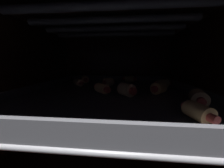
% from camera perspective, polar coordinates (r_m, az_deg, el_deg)
% --- Properties ---
extents(ground_plane, '(0.53, 0.53, 0.01)m').
position_cam_1_polar(ground_plane, '(0.41, -0.37, -25.32)').
color(ground_plane, black).
extents(oven_wall_back, '(0.53, 0.01, 0.36)m').
position_cam_1_polar(oven_wall_back, '(0.60, 1.96, 4.72)').
color(oven_wall_back, black).
rests_on(oven_wall_back, ground_plane).
extents(oven_wall_left, '(0.01, 0.51, 0.36)m').
position_cam_1_polar(oven_wall_left, '(0.45, -35.74, 0.98)').
color(oven_wall_left, black).
rests_on(oven_wall_left, ground_plane).
extents(oven_wall_right, '(0.01, 0.51, 0.36)m').
position_cam_1_polar(oven_wall_right, '(0.41, 38.87, -0.05)').
color(oven_wall_right, black).
rests_on(oven_wall_right, ground_plane).
extents(oven_ceiling, '(0.53, 0.53, 0.01)m').
position_cam_1_polar(oven_ceiling, '(0.36, -0.45, 30.79)').
color(oven_ceiling, black).
extents(heating_element, '(0.41, 0.23, 0.02)m').
position_cam_1_polar(heating_element, '(0.35, -0.44, 26.96)').
color(heating_element, '#333338').
extents(oven_rack_mid, '(0.49, 0.50, 0.01)m').
position_cam_1_polar(oven_rack_mid, '(0.35, -0.40, -5.53)').
color(oven_rack_mid, slate).
extents(baking_tray_mid, '(0.44, 0.45, 0.03)m').
position_cam_1_polar(baking_tray_mid, '(0.35, -0.40, -3.73)').
color(baking_tray_mid, '#4C4C51').
rests_on(baking_tray_mid, oven_rack_mid).
extents(pig_in_blanket_mid_0, '(0.05, 0.05, 0.03)m').
position_cam_1_polar(pig_in_blanket_mid_0, '(0.31, -4.90, -2.06)').
color(pig_in_blanket_mid_0, '#EBBC7B').
rests_on(pig_in_blanket_mid_0, baking_tray_mid).
extents(pig_in_blanket_mid_1, '(0.05, 0.05, 0.03)m').
position_cam_1_polar(pig_in_blanket_mid_1, '(0.33, 21.69, -1.78)').
color(pig_in_blanket_mid_1, '#E9C06F').
rests_on(pig_in_blanket_mid_1, baking_tray_mid).
extents(pig_in_blanket_mid_2, '(0.06, 0.04, 0.03)m').
position_cam_1_polar(pig_in_blanket_mid_2, '(0.42, 23.33, 0.30)').
color(pig_in_blanket_mid_2, '#DCC97C').
rests_on(pig_in_blanket_mid_2, baking_tray_mid).
extents(pig_in_blanket_mid_3, '(0.03, 0.05, 0.02)m').
position_cam_1_polar(pig_in_blanket_mid_3, '(0.21, 36.24, -10.82)').
color(pig_in_blanket_mid_3, '#EBB771').
rests_on(pig_in_blanket_mid_3, baking_tray_mid).
extents(pig_in_blanket_mid_4, '(0.05, 0.05, 0.03)m').
position_cam_1_polar(pig_in_blanket_mid_4, '(0.29, 7.05, -2.74)').
color(pig_in_blanket_mid_4, '#E7BD87').
rests_on(pig_in_blanket_mid_4, baking_tray_mid).
extents(pig_in_blanket_mid_5, '(0.05, 0.05, 0.02)m').
position_cam_1_polar(pig_in_blanket_mid_5, '(0.43, -15.93, 0.80)').
color(pig_in_blanket_mid_5, '#EABC85').
rests_on(pig_in_blanket_mid_5, baking_tray_mid).
extents(pig_in_blanket_mid_6, '(0.04, 0.06, 0.03)m').
position_cam_1_polar(pig_in_blanket_mid_6, '(0.49, -13.11, 2.35)').
color(pig_in_blanket_mid_6, '#EBC671').
rests_on(pig_in_blanket_mid_6, baking_tray_mid).
extents(pig_in_blanket_mid_7, '(0.04, 0.04, 0.03)m').
position_cam_1_polar(pig_in_blanket_mid_7, '(0.41, -1.81, 0.96)').
color(pig_in_blanket_mid_7, '#E9B986').
rests_on(pig_in_blanket_mid_7, baking_tray_mid).
extents(pig_in_blanket_mid_8, '(0.06, 0.04, 0.03)m').
position_cam_1_polar(pig_in_blanket_mid_8, '(0.51, 8.53, 2.50)').
color(pig_in_blanket_mid_8, '#E0C372').
rests_on(pig_in_blanket_mid_8, baking_tray_mid).
extents(pig_in_blanket_mid_9, '(0.04, 0.06, 0.03)m').
position_cam_1_polar(pig_in_blanket_mid_9, '(0.28, 36.45, -5.40)').
color(pig_in_blanket_mid_9, '#DDBD85').
rests_on(pig_in_blanket_mid_9, baking_tray_mid).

